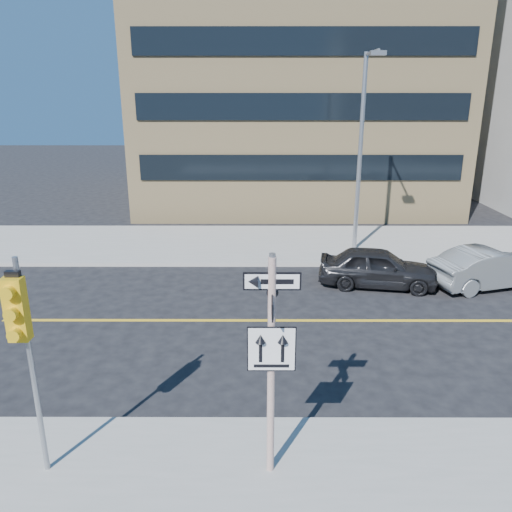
{
  "coord_description": "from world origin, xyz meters",
  "views": [
    {
      "loc": [
        -0.23,
        -9.84,
        6.54
      ],
      "look_at": [
        -0.27,
        4.0,
        2.07
      ],
      "focal_mm": 35.0,
      "sensor_mm": 36.0,
      "label": 1
    }
  ],
  "objects_px": {
    "traffic_signal": "(20,327)",
    "parked_car_b": "(490,268)",
    "sign_pole": "(271,356)",
    "parked_car_a": "(378,267)",
    "streetlight_a": "(362,142)"
  },
  "relations": [
    {
      "from": "traffic_signal",
      "to": "parked_car_b",
      "type": "distance_m",
      "value": 15.5
    },
    {
      "from": "sign_pole",
      "to": "parked_car_b",
      "type": "relative_size",
      "value": 0.94
    },
    {
      "from": "parked_car_b",
      "to": "parked_car_a",
      "type": "bearing_deg",
      "value": 72.5
    },
    {
      "from": "sign_pole",
      "to": "traffic_signal",
      "type": "relative_size",
      "value": 1.02
    },
    {
      "from": "parked_car_a",
      "to": "sign_pole",
      "type": "bearing_deg",
      "value": 166.25
    },
    {
      "from": "streetlight_a",
      "to": "sign_pole",
      "type": "bearing_deg",
      "value": -106.77
    },
    {
      "from": "traffic_signal",
      "to": "parked_car_b",
      "type": "relative_size",
      "value": 0.93
    },
    {
      "from": "parked_car_b",
      "to": "traffic_signal",
      "type": "bearing_deg",
      "value": 111.71
    },
    {
      "from": "sign_pole",
      "to": "parked_car_a",
      "type": "xyz_separation_m",
      "value": [
        4.06,
        9.43,
        -1.73
      ]
    },
    {
      "from": "traffic_signal",
      "to": "parked_car_b",
      "type": "height_order",
      "value": "traffic_signal"
    },
    {
      "from": "sign_pole",
      "to": "parked_car_b",
      "type": "height_order",
      "value": "sign_pole"
    },
    {
      "from": "traffic_signal",
      "to": "streetlight_a",
      "type": "relative_size",
      "value": 0.5
    },
    {
      "from": "sign_pole",
      "to": "streetlight_a",
      "type": "relative_size",
      "value": 0.51
    },
    {
      "from": "sign_pole",
      "to": "parked_car_b",
      "type": "xyz_separation_m",
      "value": [
        8.01,
        9.37,
        -1.73
      ]
    },
    {
      "from": "traffic_signal",
      "to": "streetlight_a",
      "type": "xyz_separation_m",
      "value": [
        8.0,
        13.42,
        1.73
      ]
    }
  ]
}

